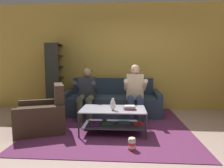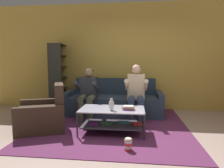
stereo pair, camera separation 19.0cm
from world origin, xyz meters
The scene contains 12 objects.
ground centered at (0.00, 0.00, 0.00)m, with size 16.80×16.80×0.00m, color #B5998E.
back_partition centered at (0.00, 2.46, 1.45)m, with size 8.40×0.12×2.90m, color gold.
couch centered at (-0.39, 1.80, 0.30)m, with size 2.35×0.91×0.88m.
person_seated_left centered at (-0.94, 1.26, 0.65)m, with size 0.50×0.58×1.17m.
person_seated_right centered at (0.15, 1.27, 0.68)m, with size 0.50×0.58×1.25m.
coffee_table centered at (-0.28, 0.43, 0.30)m, with size 1.17×0.67×0.45m.
area_rug centered at (-0.34, 0.99, 0.01)m, with size 3.02×3.32×0.01m.
vase centered at (-0.28, 0.29, 0.56)m, with size 0.10×0.10×0.22m.
book_stack centered at (0.01, 0.38, 0.49)m, with size 0.23×0.19×0.07m.
bookshelf centered at (-1.99, 2.11, 0.78)m, with size 0.45×1.00×1.78m.
armchair centered at (-1.64, 0.48, 0.28)m, with size 1.12×1.13×0.88m.
popcorn_tub centered at (0.04, -0.30, 0.10)m, with size 0.11×0.11×0.20m.
Camera 2 is at (0.12, -3.14, 1.30)m, focal length 32.00 mm.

